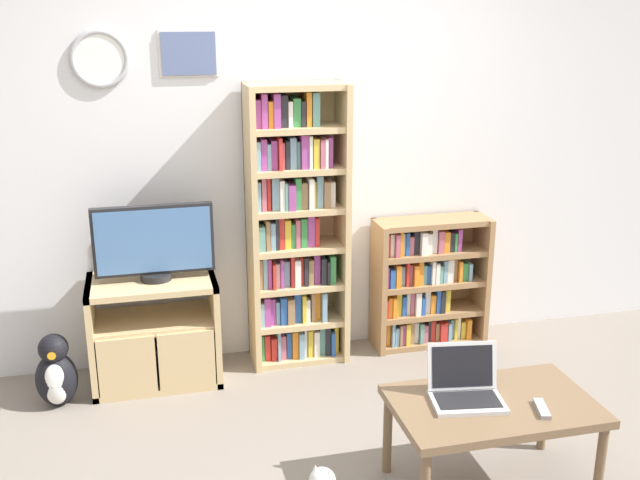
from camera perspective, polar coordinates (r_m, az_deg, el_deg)
The scene contains 9 objects.
wall_back at distance 4.67m, azimuth -1.85°, elevation 6.71°, with size 6.44×0.09×2.60m.
tv_stand at distance 4.58m, azimuth -12.47°, elevation -6.80°, with size 0.75×0.46×0.64m.
television at distance 4.41m, azimuth -12.54°, elevation -0.20°, with size 0.69×0.18×0.45m.
bookshelf_tall at distance 4.59m, azimuth -1.98°, elevation 0.76°, with size 0.60×0.31×1.75m.
bookshelf_short at distance 4.99m, azimuth 7.98°, elevation -3.29°, with size 0.75×0.27×0.86m.
coffee_table at distance 3.58m, azimuth 13.02°, elevation -12.62°, with size 0.92×0.57×0.46m.
laptop at distance 3.53m, azimuth 11.00°, elevation -10.92°, with size 0.36×0.31×0.24m.
remote_near_laptop at distance 3.53m, azimuth 16.55°, elevation -12.23°, with size 0.09×0.17×0.02m.
penguin_figurine at distance 4.52m, azimuth -19.47°, elevation -9.57°, with size 0.23×0.21×0.43m.
Camera 1 is at (-0.96, -2.79, 2.17)m, focal length 42.00 mm.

